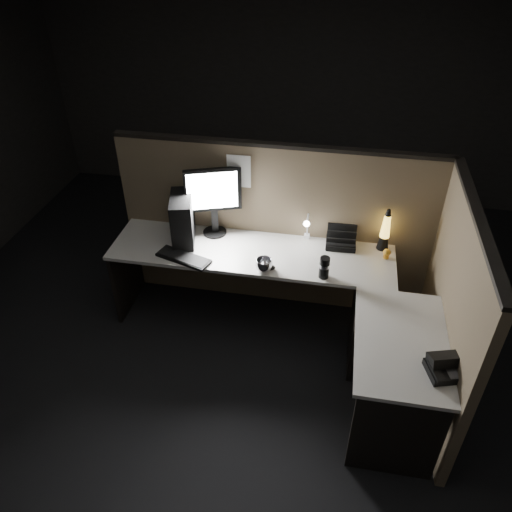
% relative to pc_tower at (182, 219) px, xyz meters
% --- Properties ---
extents(floor, '(6.00, 6.00, 0.00)m').
position_rel_pc_tower_xyz_m(floor, '(0.73, -0.67, -0.93)').
color(floor, black).
rests_on(floor, ground).
extents(room_shell, '(6.00, 6.00, 6.00)m').
position_rel_pc_tower_xyz_m(room_shell, '(0.73, -0.67, 0.69)').
color(room_shell, silver).
rests_on(room_shell, ground).
extents(partition_back, '(2.66, 0.06, 1.50)m').
position_rel_pc_tower_xyz_m(partition_back, '(0.73, 0.26, -0.18)').
color(partition_back, brown).
rests_on(partition_back, ground).
extents(partition_right, '(0.06, 1.66, 1.50)m').
position_rel_pc_tower_xyz_m(partition_right, '(2.06, -0.57, -0.18)').
color(partition_right, brown).
rests_on(partition_right, ground).
extents(desk, '(2.60, 1.60, 0.73)m').
position_rel_pc_tower_xyz_m(desk, '(0.91, -0.42, -0.35)').
color(desk, beige).
rests_on(desk, ground).
extents(pc_tower, '(0.26, 0.41, 0.40)m').
position_rel_pc_tower_xyz_m(pc_tower, '(0.00, 0.00, 0.00)').
color(pc_tower, black).
rests_on(pc_tower, desk).
extents(monitor, '(0.45, 0.21, 0.59)m').
position_rel_pc_tower_xyz_m(monitor, '(0.23, 0.15, 0.16)').
color(monitor, black).
rests_on(monitor, desk).
extents(keyboard, '(0.47, 0.28, 0.02)m').
position_rel_pc_tower_xyz_m(keyboard, '(0.08, -0.27, -0.19)').
color(keyboard, black).
rests_on(keyboard, desk).
extents(mouse, '(0.10, 0.07, 0.03)m').
position_rel_pc_tower_xyz_m(mouse, '(0.77, -0.28, -0.18)').
color(mouse, black).
rests_on(mouse, desk).
extents(clip_lamp, '(0.05, 0.20, 0.25)m').
position_rel_pc_tower_xyz_m(clip_lamp, '(1.01, 0.14, -0.05)').
color(clip_lamp, white).
rests_on(clip_lamp, desk).
extents(organizer, '(0.25, 0.22, 0.18)m').
position_rel_pc_tower_xyz_m(organizer, '(1.29, 0.16, -0.16)').
color(organizer, black).
rests_on(organizer, desk).
extents(lava_lamp, '(0.10, 0.10, 0.37)m').
position_rel_pc_tower_xyz_m(lava_lamp, '(1.63, 0.17, -0.05)').
color(lava_lamp, black).
rests_on(lava_lamp, desk).
extents(travel_mug, '(0.08, 0.08, 0.18)m').
position_rel_pc_tower_xyz_m(travel_mug, '(1.18, -0.30, -0.11)').
color(travel_mug, black).
rests_on(travel_mug, desk).
extents(steel_mug, '(0.17, 0.17, 0.10)m').
position_rel_pc_tower_xyz_m(steel_mug, '(0.73, -0.30, -0.15)').
color(steel_mug, '#B9B9C0').
rests_on(steel_mug, desk).
extents(figurine, '(0.06, 0.06, 0.06)m').
position_rel_pc_tower_xyz_m(figurine, '(1.65, 0.03, -0.15)').
color(figurine, '#F5A426').
rests_on(figurine, desk).
extents(pinned_paper, '(0.19, 0.00, 0.28)m').
position_rel_pc_tower_xyz_m(pinned_paper, '(0.43, 0.23, 0.36)').
color(pinned_paper, white).
rests_on(pinned_paper, partition_back).
extents(desk_phone, '(0.26, 0.26, 0.13)m').
position_rel_pc_tower_xyz_m(desk_phone, '(1.97, -1.09, -0.15)').
color(desk_phone, black).
rests_on(desk_phone, desk).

